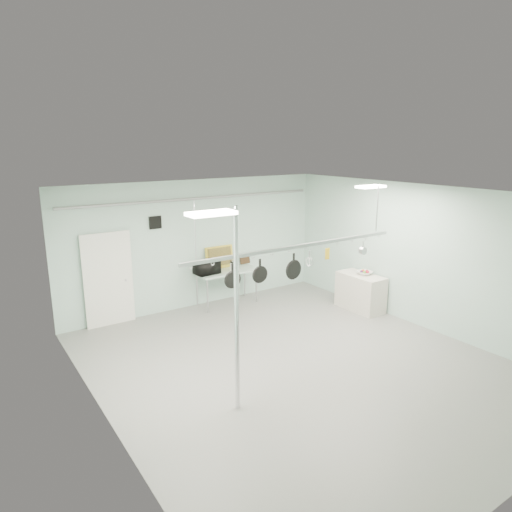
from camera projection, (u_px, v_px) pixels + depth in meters
floor at (297, 364)px, 8.61m from camera, size 8.00×8.00×0.00m
ceiling at (301, 195)px, 7.84m from camera, size 7.00×8.00×0.02m
back_wall at (198, 244)px, 11.43m from camera, size 7.00×0.02×3.20m
right_wall at (421, 257)px, 10.13m from camera, size 0.02×8.00×3.20m
door at (108, 280)px, 10.27m from camera, size 1.10×0.10×2.20m
wall_vent at (155, 223)px, 10.65m from camera, size 0.30×0.04×0.30m
conduit_pipe at (198, 198)px, 11.08m from camera, size 6.60×0.07×0.07m
chrome_pole at (237, 312)px, 6.82m from camera, size 0.08×0.08×3.20m
prep_table at (227, 273)px, 11.63m from camera, size 1.60×0.70×0.91m
side_cabinet at (360, 292)px, 11.34m from camera, size 0.60×1.20×0.90m
pot_rack at (298, 245)px, 8.42m from camera, size 4.80×0.06×1.00m
light_panel_left at (211, 213)px, 6.00m from camera, size 0.65×0.30×0.05m
light_panel_right at (371, 187)px, 9.64m from camera, size 0.65×0.30×0.05m
microwave at (207, 267)px, 11.25m from camera, size 0.62×0.44×0.33m
coffee_canister at (233, 267)px, 11.54m from camera, size 0.17×0.17×0.22m
painting_large at (219, 257)px, 11.76m from camera, size 0.78×0.14×0.58m
painting_small at (245, 259)px, 12.22m from camera, size 0.30×0.10×0.25m
fruit_bowl at (365, 273)px, 11.24m from camera, size 0.38×0.38×0.09m
skillet_left at (232, 275)px, 7.73m from camera, size 0.31×0.09×0.42m
skillet_mid at (260, 271)px, 8.04m from camera, size 0.31×0.07×0.43m
skillet_right at (294, 266)px, 8.46m from camera, size 0.38×0.09×0.50m
whisk at (309, 259)px, 8.65m from camera, size 0.19×0.19×0.33m
grater at (327, 254)px, 8.89m from camera, size 0.10×0.03×0.25m
saucepan at (363, 248)px, 9.44m from camera, size 0.16×0.10×0.28m
fruit_cluster at (365, 271)px, 11.23m from camera, size 0.24×0.24×0.09m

